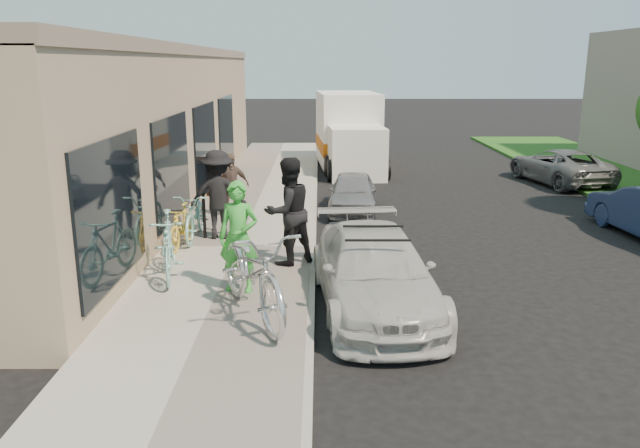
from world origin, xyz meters
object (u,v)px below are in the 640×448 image
object	(u,v)px
sandwich_board	(210,177)
cruiser_bike_c	(182,227)
cruiser_bike_a	(168,246)
woman_rider	(239,237)
bystander_b	(231,185)
sedan_white	(374,272)
sedan_silver	(353,193)
bystander_a	(218,195)
bike_rack	(209,207)
far_car_gray	(560,166)
tandem_bike	(253,271)
moving_truck	(349,135)
man_standing	(288,211)
cruiser_bike_b	(196,215)

from	to	relation	value
sandwich_board	cruiser_bike_c	size ratio (longest dim) A/B	0.72
sandwich_board	cruiser_bike_a	bearing A→B (deg)	-72.99
woman_rider	bystander_b	world-z (taller)	woman_rider
sedan_white	sedan_silver	size ratio (longest dim) A/B	1.44
sedan_white	woman_rider	distance (m)	2.25
cruiser_bike_c	bystander_b	distance (m)	2.78
bystander_a	woman_rider	bearing A→B (deg)	101.25
bike_rack	bystander_a	distance (m)	0.52
woman_rider	cruiser_bike_a	size ratio (longest dim) A/B	0.96
cruiser_bike_a	bystander_a	xyz separation A→B (m)	(0.49, 2.54, 0.37)
sedan_white	cruiser_bike_c	bearing A→B (deg)	137.00
woman_rider	far_car_gray	bearing A→B (deg)	60.22
bike_rack	tandem_bike	distance (m)	4.79
sedan_silver	woman_rider	distance (m)	6.60
far_car_gray	bystander_a	bearing A→B (deg)	23.69
moving_truck	bystander_a	distance (m)	10.57
cruiser_bike_a	bystander_b	xyz separation A→B (m)	(0.47, 4.46, 0.21)
tandem_bike	bystander_b	world-z (taller)	bystander_b
man_standing	bystander_a	distance (m)	2.35
sedan_white	man_standing	xyz separation A→B (m)	(-1.44, 1.86, 0.53)
sedan_white	cruiser_bike_c	distance (m)	4.62
man_standing	cruiser_bike_a	xyz separation A→B (m)	(-2.05, -0.78, -0.43)
bike_rack	man_standing	size ratio (longest dim) A/B	0.50
cruiser_bike_c	tandem_bike	bearing A→B (deg)	-56.64
far_car_gray	cruiser_bike_c	xyz separation A→B (m)	(-10.53, -7.80, 0.03)
tandem_bike	bystander_b	bearing A→B (deg)	76.86
cruiser_bike_b	sandwich_board	bearing A→B (deg)	94.84
woman_rider	man_standing	bearing A→B (deg)	74.88
woman_rider	bystander_a	xyz separation A→B (m)	(-0.83, 3.20, 0.03)
bystander_b	cruiser_bike_c	bearing A→B (deg)	-124.61
moving_truck	cruiser_bike_a	size ratio (longest dim) A/B	3.00
moving_truck	man_standing	distance (m)	11.94
bystander_a	bystander_b	distance (m)	1.93
far_car_gray	tandem_bike	bearing A→B (deg)	40.65
moving_truck	far_car_gray	world-z (taller)	moving_truck
sedan_white	woman_rider	world-z (taller)	woman_rider
bystander_a	man_standing	bearing A→B (deg)	128.35
tandem_bike	cruiser_bike_a	distance (m)	2.41
cruiser_bike_b	woman_rider	bearing A→B (deg)	-68.02
moving_truck	man_standing	world-z (taller)	moving_truck
sedan_silver	moving_truck	bearing A→B (deg)	92.41
man_standing	cruiser_bike_b	size ratio (longest dim) A/B	1.03
bike_rack	bystander_b	size ratio (longest dim) A/B	0.64
tandem_bike	woman_rider	size ratio (longest dim) A/B	1.45
sedan_silver	cruiser_bike_b	bearing A→B (deg)	-134.86
far_car_gray	cruiser_bike_c	bearing A→B (deg)	24.81
cruiser_bike_b	bystander_a	bearing A→B (deg)	3.31
woman_rider	bystander_a	distance (m)	3.31
far_car_gray	cruiser_bike_a	distance (m)	14.12
sedan_silver	moving_truck	size ratio (longest dim) A/B	0.53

